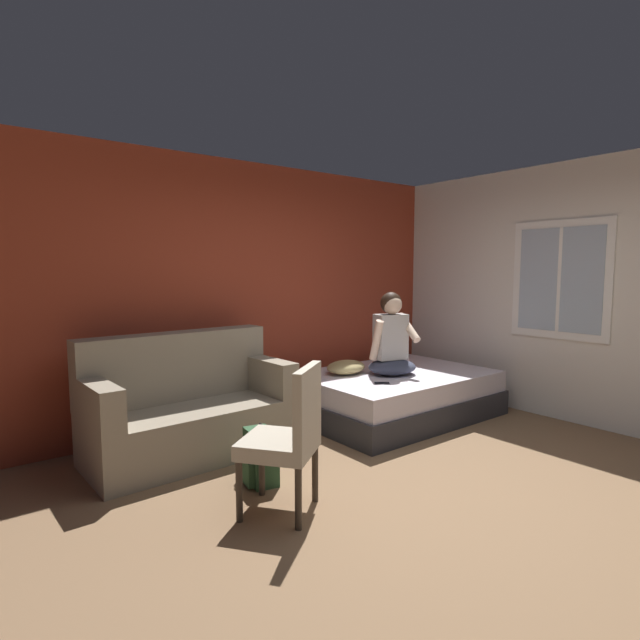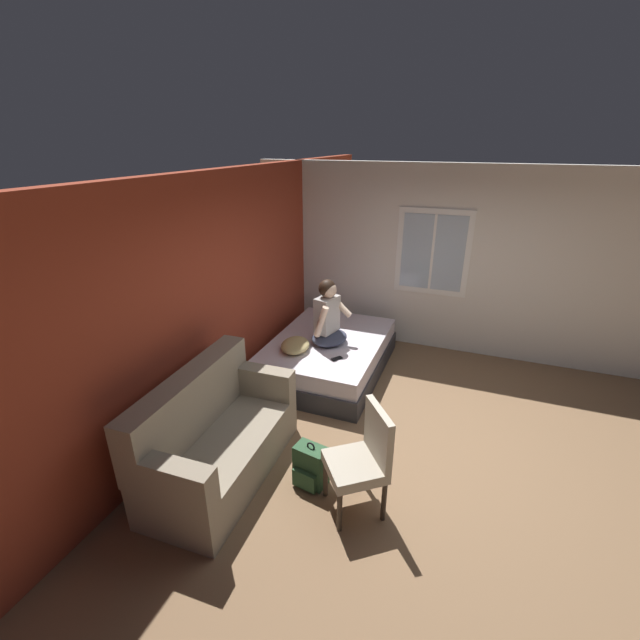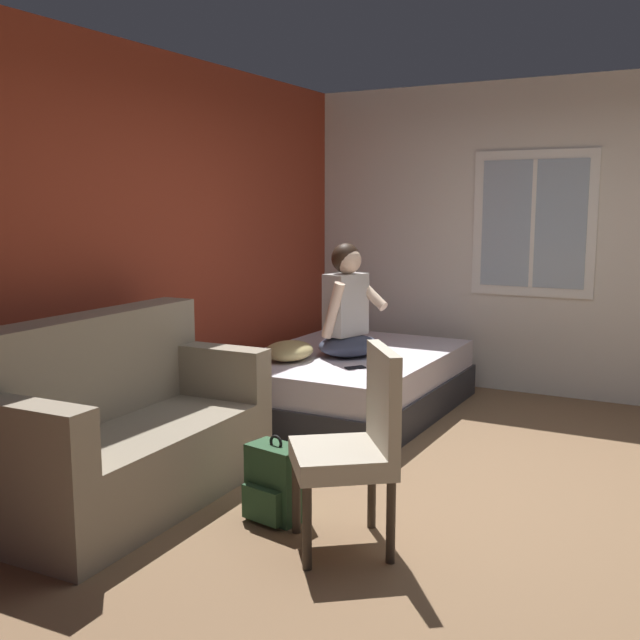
# 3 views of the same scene
# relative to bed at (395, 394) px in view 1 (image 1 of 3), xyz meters

# --- Properties ---
(ground_plane) EXTENTS (40.00, 40.00, 0.00)m
(ground_plane) POSITION_rel_bed_xyz_m (-1.21, -1.52, -0.24)
(ground_plane) COLOR brown
(wall_back_accent) EXTENTS (9.98, 0.16, 2.70)m
(wall_back_accent) POSITION_rel_bed_xyz_m (-1.21, 0.98, 1.11)
(wall_back_accent) COLOR #993823
(wall_back_accent) RESTS_ON ground
(wall_side_with_window) EXTENTS (0.19, 6.26, 2.70)m
(wall_side_with_window) POSITION_rel_bed_xyz_m (1.36, -1.52, 1.12)
(wall_side_with_window) COLOR silver
(wall_side_with_window) RESTS_ON ground
(bed) EXTENTS (2.08, 1.46, 0.48)m
(bed) POSITION_rel_bed_xyz_m (0.00, 0.00, 0.00)
(bed) COLOR #2D2D33
(bed) RESTS_ON ground
(couch) EXTENTS (1.73, 0.88, 1.04)m
(couch) POSITION_rel_bed_xyz_m (-2.24, 0.32, 0.16)
(couch) COLOR gray
(couch) RESTS_ON ground
(side_chair) EXTENTS (0.64, 0.64, 0.98)m
(side_chair) POSITION_rel_bed_xyz_m (-2.15, -1.09, 0.30)
(side_chair) COLOR #382D23
(side_chair) RESTS_ON ground
(person_seated) EXTENTS (0.61, 0.56, 0.88)m
(person_seated) POSITION_rel_bed_xyz_m (-0.10, -0.03, 0.60)
(person_seated) COLOR #383D51
(person_seated) RESTS_ON bed
(backpack) EXTENTS (0.27, 0.33, 0.46)m
(backpack) POSITION_rel_bed_xyz_m (-2.06, -0.58, -0.04)
(backpack) COLOR #2D5133
(backpack) RESTS_ON ground
(throw_pillow) EXTENTS (0.55, 0.46, 0.14)m
(throw_pillow) POSITION_rel_bed_xyz_m (-0.46, 0.28, 0.31)
(throw_pillow) COLOR tan
(throw_pillow) RESTS_ON bed
(cell_phone) EXTENTS (0.16, 0.14, 0.01)m
(cell_phone) POSITION_rel_bed_xyz_m (-0.49, -0.29, 0.25)
(cell_phone) COLOR black
(cell_phone) RESTS_ON bed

